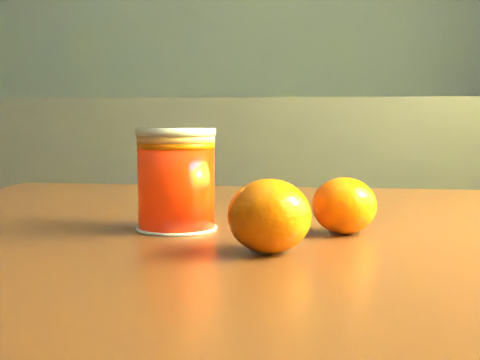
# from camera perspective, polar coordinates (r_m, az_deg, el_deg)

# --- Properties ---
(kitchen_counter) EXTENTS (3.15, 0.60, 0.90)m
(kitchen_counter) POSITION_cam_1_polar(r_m,az_deg,el_deg) (2.28, -16.95, -4.87)
(kitchen_counter) COLOR #444348
(kitchen_counter) RESTS_ON ground
(table) EXTENTS (1.01, 0.71, 0.75)m
(table) POSITION_cam_1_polar(r_m,az_deg,el_deg) (0.62, 11.41, -13.09)
(table) COLOR #5B2F16
(table) RESTS_ON ground
(juice_glass) EXTENTS (0.07, 0.07, 0.09)m
(juice_glass) POSITION_cam_1_polar(r_m,az_deg,el_deg) (0.60, -5.46, 0.00)
(juice_glass) COLOR red
(juice_glass) RESTS_ON table
(orange_front) EXTENTS (0.08, 0.08, 0.06)m
(orange_front) POSITION_cam_1_polar(r_m,az_deg,el_deg) (0.50, 2.52, -3.07)
(orange_front) COLOR #EE6304
(orange_front) RESTS_ON table
(orange_back) EXTENTS (0.07, 0.07, 0.05)m
(orange_back) POSITION_cam_1_polar(r_m,az_deg,el_deg) (0.58, 8.89, -2.18)
(orange_back) COLOR #EE6304
(orange_back) RESTS_ON table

